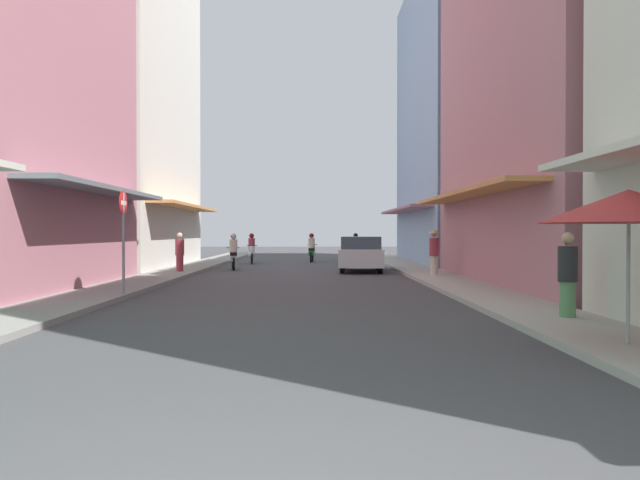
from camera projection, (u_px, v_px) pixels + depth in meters
The scene contains 16 objects.
ground_plane at pixel (297, 280), 21.48m from camera, with size 98.53×98.53×0.00m, color #424244.
sidewalk_left at pixel (156, 278), 21.43m from camera, with size 1.80×52.79×0.12m, color gray.
sidewalk_right at pixel (438, 278), 21.52m from camera, with size 1.80×52.79×0.12m, color #ADA89E.
building_left_far at pixel (111, 96), 28.71m from camera, with size 7.05×12.05×15.77m.
building_right_mid at pixel (580, 37), 19.21m from camera, with size 7.05×12.72×15.31m.
building_right_far at pixel (471, 120), 32.62m from camera, with size 7.05×12.88×15.04m.
motorbike_silver at pixel (233, 254), 26.94m from camera, with size 0.58×1.80×1.58m.
motorbike_blue at pixel (355, 248), 35.56m from camera, with size 0.72×1.75×1.58m.
motorbike_green at pixel (312, 249), 33.90m from camera, with size 0.55×1.81×1.58m.
motorbike_white at pixel (252, 250), 32.37m from camera, with size 0.55×1.81×1.58m.
parked_car at pixel (361, 254), 25.85m from camera, with size 2.02×4.21×1.45m.
pedestrian_foreground at pixel (180, 254), 24.03m from camera, with size 0.34×0.34×1.62m.
pedestrian_far at pixel (568, 278), 11.08m from camera, with size 0.34×0.34×1.63m.
pedestrian_midway at pixel (434, 250), 22.40m from camera, with size 0.44×0.44×1.75m.
vendor_umbrella at pixel (629, 206), 8.39m from camera, with size 2.36×2.36×2.20m.
street_sign_no_entry at pixel (123, 229), 15.35m from camera, with size 0.07×0.60×2.65m.
Camera 1 is at (0.58, -3.07, 1.63)m, focal length 35.10 mm.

